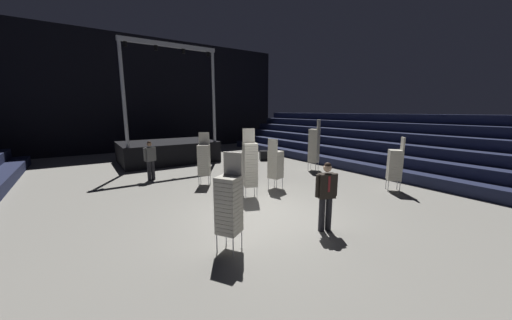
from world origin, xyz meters
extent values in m
cube|color=gray|center=(0.00, 0.00, -0.05)|extent=(22.00, 30.00, 0.10)
cube|color=black|center=(0.00, 15.00, 4.00)|extent=(22.00, 0.30, 8.00)
cube|color=#191E38|center=(6.88, 1.00, 0.23)|extent=(0.75, 24.00, 0.45)
cube|color=#191E38|center=(7.62, 1.00, 0.68)|extent=(0.75, 24.00, 0.45)
cube|color=#191E38|center=(8.38, 1.00, 1.12)|extent=(0.75, 24.00, 0.45)
cube|color=#191E38|center=(9.12, 1.00, 1.57)|extent=(0.75, 24.00, 0.45)
cube|color=#191E38|center=(9.88, 1.00, 2.02)|extent=(0.75, 24.00, 0.45)
cube|color=#191E38|center=(10.62, 1.00, 2.48)|extent=(0.75, 24.00, 0.45)
cube|color=black|center=(0.00, 9.60, 0.57)|extent=(5.05, 3.51, 1.14)
cylinder|color=#9EA0A8|center=(-2.27, 8.10, 3.60)|extent=(0.16, 0.16, 4.92)
cylinder|color=#9EA0A8|center=(2.27, 8.10, 3.60)|extent=(0.16, 0.16, 4.92)
cube|color=#9EA0A8|center=(0.00, 8.10, 6.07)|extent=(4.75, 0.20, 0.20)
cylinder|color=black|center=(-2.02, 8.10, 5.85)|extent=(0.18, 0.18, 0.22)
cylinder|color=black|center=(-0.67, 8.10, 5.85)|extent=(0.18, 0.18, 0.22)
cylinder|color=black|center=(0.67, 8.10, 5.85)|extent=(0.18, 0.18, 0.22)
cylinder|color=black|center=(2.02, 8.10, 5.85)|extent=(0.18, 0.18, 0.22)
cylinder|color=black|center=(0.65, -1.74, 0.42)|extent=(0.15, 0.15, 0.83)
cylinder|color=black|center=(0.48, -1.68, 0.42)|extent=(0.15, 0.15, 0.83)
cube|color=silver|center=(0.55, -1.76, 1.13)|extent=(0.20, 0.16, 0.59)
cube|color=black|center=(0.57, -1.71, 1.13)|extent=(0.45, 0.35, 0.59)
cube|color=maroon|center=(0.53, -1.81, 1.20)|extent=(0.06, 0.03, 0.38)
cylinder|color=black|center=(0.79, -1.79, 1.14)|extent=(0.12, 0.12, 0.54)
cylinder|color=black|center=(0.35, -1.63, 1.14)|extent=(0.12, 0.12, 0.54)
sphere|color=#DBAD89|center=(0.57, -1.71, 1.56)|extent=(0.19, 0.19, 0.19)
sphere|color=black|center=(0.57, -1.71, 1.62)|extent=(0.16, 0.16, 0.16)
cylinder|color=#B2B5BA|center=(-1.86, -1.51, 0.20)|extent=(0.02, 0.02, 0.40)
cylinder|color=#B2B5BA|center=(-2.07, -1.19, 0.20)|extent=(0.02, 0.02, 0.40)
cylinder|color=#B2B5BA|center=(-1.54, -1.31, 0.20)|extent=(0.02, 0.02, 0.40)
cylinder|color=#B2B5BA|center=(-1.75, -0.99, 0.20)|extent=(0.02, 0.02, 0.40)
cube|color=#B7B2A3|center=(-1.80, -1.25, 0.44)|extent=(0.61, 0.61, 0.08)
cube|color=#B7B2A3|center=(-1.80, -1.25, 0.53)|extent=(0.61, 0.61, 0.08)
cube|color=#B7B2A3|center=(-1.80, -1.25, 0.61)|extent=(0.61, 0.61, 0.08)
cube|color=#B7B2A3|center=(-1.80, -1.25, 0.70)|extent=(0.61, 0.61, 0.08)
cube|color=#B7B2A3|center=(-1.80, -1.25, 0.78)|extent=(0.61, 0.61, 0.08)
cube|color=#B7B2A3|center=(-1.80, -1.25, 0.87)|extent=(0.61, 0.61, 0.08)
cube|color=#B7B2A3|center=(-1.80, -1.25, 0.95)|extent=(0.61, 0.61, 0.08)
cube|color=#B7B2A3|center=(-1.80, -1.25, 1.04)|extent=(0.61, 0.61, 0.08)
cube|color=#B7B2A3|center=(-1.80, -1.25, 1.12)|extent=(0.61, 0.61, 0.08)
cube|color=#B7B2A3|center=(-1.80, -1.25, 1.21)|extent=(0.61, 0.61, 0.08)
cube|color=#B7B2A3|center=(-1.80, -1.25, 1.29)|extent=(0.61, 0.61, 0.08)
cube|color=#B7B2A3|center=(-1.80, -1.25, 1.38)|extent=(0.61, 0.61, 0.08)
cube|color=#B7B2A3|center=(-1.80, -1.25, 1.46)|extent=(0.61, 0.61, 0.08)
cube|color=#B7B2A3|center=(-1.80, -1.25, 1.55)|extent=(0.61, 0.61, 0.08)
cube|color=#B7B2A3|center=(-1.64, -1.14, 1.82)|extent=(0.26, 0.37, 0.46)
cylinder|color=#B2B5BA|center=(0.53, 1.18, 0.20)|extent=(0.02, 0.02, 0.40)
cylinder|color=#B2B5BA|center=(0.17, 1.31, 0.20)|extent=(0.02, 0.02, 0.40)
cylinder|color=#B2B5BA|center=(0.66, 1.54, 0.20)|extent=(0.02, 0.02, 0.40)
cylinder|color=#B2B5BA|center=(0.30, 1.67, 0.20)|extent=(0.02, 0.02, 0.40)
cube|color=#B7B2A3|center=(0.42, 1.43, 0.44)|extent=(0.56, 0.56, 0.08)
cube|color=#B7B2A3|center=(0.42, 1.43, 0.53)|extent=(0.56, 0.56, 0.08)
cube|color=#B7B2A3|center=(0.42, 1.43, 0.61)|extent=(0.56, 0.56, 0.08)
cube|color=#B7B2A3|center=(0.42, 1.43, 0.70)|extent=(0.56, 0.56, 0.08)
cube|color=#B7B2A3|center=(0.42, 1.43, 0.78)|extent=(0.56, 0.56, 0.08)
cube|color=#B7B2A3|center=(0.42, 1.43, 0.87)|extent=(0.56, 0.56, 0.08)
cube|color=#B7B2A3|center=(0.42, 1.43, 0.95)|extent=(0.56, 0.56, 0.08)
cube|color=#B7B2A3|center=(0.42, 1.43, 1.04)|extent=(0.56, 0.56, 0.08)
cube|color=#B7B2A3|center=(0.42, 1.43, 1.12)|extent=(0.56, 0.56, 0.08)
cube|color=#B7B2A3|center=(0.42, 1.43, 1.21)|extent=(0.56, 0.56, 0.08)
cube|color=#B7B2A3|center=(0.42, 1.43, 1.29)|extent=(0.56, 0.56, 0.08)
cube|color=#B7B2A3|center=(0.42, 1.43, 1.38)|extent=(0.56, 0.56, 0.08)
cube|color=#B7B2A3|center=(0.42, 1.43, 1.46)|extent=(0.56, 0.56, 0.08)
cube|color=#B7B2A3|center=(0.42, 1.43, 1.55)|extent=(0.56, 0.56, 0.08)
cube|color=#B7B2A3|center=(0.42, 1.43, 1.63)|extent=(0.56, 0.56, 0.08)
cube|color=#B7B2A3|center=(0.42, 1.43, 1.72)|extent=(0.56, 0.56, 0.08)
cube|color=#B7B2A3|center=(0.42, 1.43, 1.80)|extent=(0.56, 0.56, 0.08)
cube|color=#B7B2A3|center=(0.48, 1.61, 2.08)|extent=(0.40, 0.19, 0.46)
cylinder|color=#B2B5BA|center=(-0.18, 3.48, 0.20)|extent=(0.02, 0.02, 0.40)
cylinder|color=#B2B5BA|center=(-0.50, 3.69, 0.20)|extent=(0.02, 0.02, 0.40)
cylinder|color=#B2B5BA|center=(0.03, 3.80, 0.20)|extent=(0.02, 0.02, 0.40)
cylinder|color=#B2B5BA|center=(-0.29, 4.01, 0.20)|extent=(0.02, 0.02, 0.40)
cube|color=#B7B2A3|center=(-0.23, 3.75, 0.44)|extent=(0.61, 0.61, 0.08)
cube|color=#B7B2A3|center=(-0.23, 3.75, 0.53)|extent=(0.61, 0.61, 0.08)
cube|color=#B7B2A3|center=(-0.23, 3.75, 0.61)|extent=(0.61, 0.61, 0.08)
cube|color=#B7B2A3|center=(-0.23, 3.75, 0.70)|extent=(0.61, 0.61, 0.08)
cube|color=#B7B2A3|center=(-0.23, 3.75, 0.78)|extent=(0.61, 0.61, 0.08)
cube|color=#B7B2A3|center=(-0.23, 3.75, 0.87)|extent=(0.61, 0.61, 0.08)
cube|color=#B7B2A3|center=(-0.23, 3.75, 0.95)|extent=(0.61, 0.61, 0.08)
cube|color=#B7B2A3|center=(-0.23, 3.75, 1.04)|extent=(0.61, 0.61, 0.08)
cube|color=#B7B2A3|center=(-0.23, 3.75, 1.12)|extent=(0.61, 0.61, 0.08)
cube|color=#B7B2A3|center=(-0.23, 3.75, 1.21)|extent=(0.61, 0.61, 0.08)
cube|color=#B7B2A3|center=(-0.23, 3.75, 1.29)|extent=(0.61, 0.61, 0.08)
cube|color=#B7B2A3|center=(-0.23, 3.75, 1.38)|extent=(0.61, 0.61, 0.08)
cube|color=#B7B2A3|center=(-0.23, 3.75, 1.46)|extent=(0.61, 0.61, 0.08)
cube|color=#B7B2A3|center=(-0.23, 3.75, 1.55)|extent=(0.61, 0.61, 0.08)
cube|color=#B7B2A3|center=(-0.13, 3.91, 1.82)|extent=(0.37, 0.26, 0.46)
cylinder|color=#B2B5BA|center=(4.89, -0.79, 0.20)|extent=(0.02, 0.02, 0.40)
cylinder|color=#B2B5BA|center=(5.18, -0.54, 0.20)|extent=(0.02, 0.02, 0.40)
cylinder|color=#B2B5BA|center=(5.14, -1.08, 0.20)|extent=(0.02, 0.02, 0.40)
cylinder|color=#B2B5BA|center=(5.43, -0.83, 0.20)|extent=(0.02, 0.02, 0.40)
cube|color=#B7B2A3|center=(5.16, -0.81, 0.44)|extent=(0.62, 0.62, 0.08)
cube|color=#B7B2A3|center=(5.16, -0.81, 0.53)|extent=(0.62, 0.62, 0.08)
cube|color=#B7B2A3|center=(5.16, -0.81, 0.61)|extent=(0.62, 0.62, 0.08)
cube|color=#B7B2A3|center=(5.16, -0.81, 0.70)|extent=(0.62, 0.62, 0.08)
cube|color=#B7B2A3|center=(5.16, -0.81, 0.78)|extent=(0.62, 0.62, 0.08)
cube|color=#B7B2A3|center=(5.16, -0.81, 0.87)|extent=(0.62, 0.62, 0.08)
cube|color=#B7B2A3|center=(5.16, -0.81, 0.95)|extent=(0.62, 0.62, 0.08)
cube|color=#B7B2A3|center=(5.16, -0.81, 1.04)|extent=(0.62, 0.62, 0.08)
cube|color=#B7B2A3|center=(5.16, -0.81, 1.12)|extent=(0.62, 0.62, 0.08)
cube|color=#B7B2A3|center=(5.16, -0.81, 1.21)|extent=(0.62, 0.62, 0.08)
cube|color=#B7B2A3|center=(5.16, -0.81, 1.29)|extent=(0.62, 0.62, 0.08)
cube|color=#B7B2A3|center=(5.16, -0.81, 1.38)|extent=(0.62, 0.62, 0.08)
cube|color=#B7B2A3|center=(5.16, -0.81, 1.46)|extent=(0.62, 0.62, 0.08)
cube|color=#B7B2A3|center=(5.29, -0.96, 1.73)|extent=(0.34, 0.30, 0.46)
cylinder|color=#B2B5BA|center=(4.97, 3.32, 0.20)|extent=(0.02, 0.02, 0.40)
cylinder|color=#B2B5BA|center=(5.32, 3.48, 0.20)|extent=(0.02, 0.02, 0.40)
cylinder|color=#B2B5BA|center=(5.13, 2.97, 0.20)|extent=(0.02, 0.02, 0.40)
cylinder|color=#B2B5BA|center=(5.47, 3.13, 0.20)|extent=(0.02, 0.02, 0.40)
cube|color=#B7B2A3|center=(5.22, 3.22, 0.44)|extent=(0.58, 0.58, 0.08)
cube|color=#B7B2A3|center=(5.22, 3.22, 0.53)|extent=(0.58, 0.58, 0.08)
cube|color=#B7B2A3|center=(5.22, 3.22, 0.61)|extent=(0.58, 0.58, 0.08)
cube|color=#B7B2A3|center=(5.22, 3.22, 0.70)|extent=(0.58, 0.58, 0.08)
cube|color=#B7B2A3|center=(5.22, 3.22, 0.78)|extent=(0.58, 0.58, 0.08)
cube|color=#B7B2A3|center=(5.22, 3.22, 0.87)|extent=(0.58, 0.58, 0.08)
cube|color=#B7B2A3|center=(5.22, 3.22, 0.95)|extent=(0.58, 0.58, 0.08)
cube|color=#B7B2A3|center=(5.22, 3.22, 1.04)|extent=(0.58, 0.58, 0.08)
cube|color=#B7B2A3|center=(5.22, 3.22, 1.12)|extent=(0.58, 0.58, 0.08)
cube|color=#B7B2A3|center=(5.22, 3.22, 1.21)|extent=(0.58, 0.58, 0.08)
cube|color=#B7B2A3|center=(5.22, 3.22, 1.29)|extent=(0.58, 0.58, 0.08)
cube|color=#B7B2A3|center=(5.22, 3.22, 1.38)|extent=(0.58, 0.58, 0.08)
cube|color=#B7B2A3|center=(5.22, 3.22, 1.46)|extent=(0.58, 0.58, 0.08)
cube|color=#B7B2A3|center=(5.22, 3.22, 1.55)|extent=(0.58, 0.58, 0.08)
cube|color=#B7B2A3|center=(5.22, 3.22, 1.63)|extent=(0.58, 0.58, 0.08)
cube|color=#B7B2A3|center=(5.22, 3.22, 1.72)|extent=(0.58, 0.58, 0.08)
cube|color=#B7B2A3|center=(5.22, 3.22, 1.80)|extent=(0.58, 0.58, 0.08)
cube|color=#B7B2A3|center=(5.22, 3.22, 1.89)|extent=(0.58, 0.58, 0.08)
cube|color=#B7B2A3|center=(5.22, 3.22, 1.97)|extent=(0.58, 0.58, 0.08)
cube|color=#B7B2A3|center=(5.30, 3.05, 2.25)|extent=(0.39, 0.22, 0.46)
cylinder|color=#B2B5BA|center=(1.92, 2.04, 0.20)|extent=(0.02, 0.02, 0.40)
cylinder|color=#B2B5BA|center=(2.02, 1.68, 0.20)|extent=(0.02, 0.02, 0.40)
cylinder|color=#B2B5BA|center=(1.55, 1.94, 0.20)|extent=(0.02, 0.02, 0.40)
cylinder|color=#B2B5BA|center=(1.65, 1.58, 0.20)|extent=(0.02, 0.02, 0.40)
cube|color=#B7B2A3|center=(1.78, 1.81, 0.44)|extent=(0.54, 0.54, 0.08)
cube|color=#B7B2A3|center=(1.78, 1.81, 0.53)|extent=(0.54, 0.54, 0.08)
cube|color=#B7B2A3|center=(1.78, 1.81, 0.61)|extent=(0.54, 0.54, 0.08)
cube|color=#B7B2A3|center=(1.78, 1.81, 0.70)|extent=(0.54, 0.54, 0.08)
cube|color=#B7B2A3|center=(1.78, 1.81, 0.78)|extent=(0.54, 0.54, 0.08)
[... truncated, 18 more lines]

